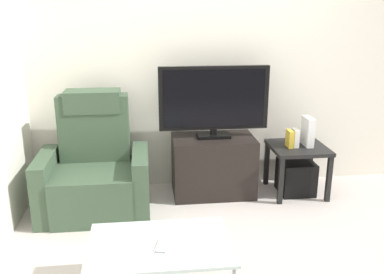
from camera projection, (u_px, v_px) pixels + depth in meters
ground_plane at (235, 233)px, 3.54m from camera, size 6.40×6.40×0.00m
wall_back at (215, 60)px, 4.23m from camera, size 6.40×0.06×2.60m
tv_stand at (213, 165)px, 4.23m from camera, size 0.80×0.49×0.59m
television at (214, 100)px, 4.05m from camera, size 1.06×0.20×0.69m
recliner_armchair at (95, 171)px, 3.87m from camera, size 0.98×0.78×1.08m
side_table at (298, 154)px, 4.21m from camera, size 0.54×0.54×0.50m
subwoofer_box at (296, 177)px, 4.28m from camera, size 0.33×0.33×0.33m
book_leftmost at (290, 139)px, 4.13m from camera, size 0.05×0.13×0.17m
book_middle at (295, 138)px, 4.13m from camera, size 0.05×0.10×0.18m
game_console at (308, 131)px, 4.16m from camera, size 0.07×0.20×0.28m
coffee_table at (160, 247)px, 2.66m from camera, size 0.90×0.60×0.39m
cell_phone at (162, 246)px, 2.61m from camera, size 0.11×0.16×0.01m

